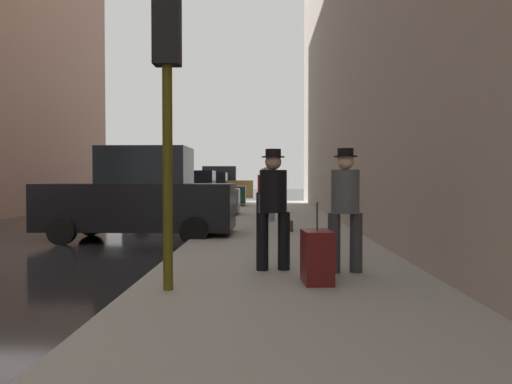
# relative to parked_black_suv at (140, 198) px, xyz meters

# --- Properties ---
(sidewalk) EXTENTS (4.00, 40.00, 0.15)m
(sidewalk) POSITION_rel_parked_black_suv_xyz_m (3.35, -1.92, -0.96)
(sidewalk) COLOR gray
(sidewalk) RESTS_ON ground_plane
(parked_black_suv) EXTENTS (4.62, 2.10, 2.25)m
(parked_black_suv) POSITION_rel_parked_black_suv_xyz_m (0.00, 0.00, 0.00)
(parked_black_suv) COLOR black
(parked_black_suv) RESTS_ON ground_plane
(parked_gray_coupe) EXTENTS (4.23, 2.11, 1.79)m
(parked_gray_coupe) POSITION_rel_parked_black_suv_xyz_m (0.00, 6.74, -0.18)
(parked_gray_coupe) COLOR slate
(parked_gray_coupe) RESTS_ON ground_plane
(parked_dark_green_sedan) EXTENTS (4.22, 2.10, 1.79)m
(parked_dark_green_sedan) POSITION_rel_parked_black_suv_xyz_m (0.00, 12.82, -0.18)
(parked_dark_green_sedan) COLOR #193828
(parked_dark_green_sedan) RESTS_ON ground_plane
(parked_bronze_suv) EXTENTS (4.66, 2.19, 2.25)m
(parked_bronze_suv) POSITION_rel_parked_black_suv_xyz_m (-0.00, 19.38, 0.00)
(parked_bronze_suv) COLOR brown
(parked_bronze_suv) RESTS_ON ground_plane
(fire_hydrant) EXTENTS (0.42, 0.22, 0.70)m
(fire_hydrant) POSITION_rel_parked_black_suv_xyz_m (1.80, 2.36, -0.54)
(fire_hydrant) COLOR red
(fire_hydrant) RESTS_ON sidewalk
(traffic_light) EXTENTS (0.32, 0.32, 3.60)m
(traffic_light) POSITION_rel_parked_black_suv_xyz_m (1.85, -6.01, 1.73)
(traffic_light) COLOR #514C0F
(traffic_light) RESTS_ON sidewalk
(pedestrian_with_beanie) EXTENTS (0.51, 0.43, 1.78)m
(pedestrian_with_beanie) POSITION_rel_parked_black_suv_xyz_m (4.17, -4.86, 0.10)
(pedestrian_with_beanie) COLOR #333338
(pedestrian_with_beanie) RESTS_ON sidewalk
(pedestrian_with_fedora) EXTENTS (0.52, 0.45, 1.78)m
(pedestrian_with_fedora) POSITION_rel_parked_black_suv_xyz_m (3.15, -4.69, 0.10)
(pedestrian_with_fedora) COLOR black
(pedestrian_with_fedora) RESTS_ON sidewalk
(pedestrian_in_jeans) EXTENTS (0.50, 0.40, 1.71)m
(pedestrian_in_jeans) POSITION_rel_parked_black_suv_xyz_m (3.08, 3.73, 0.07)
(pedestrian_in_jeans) COLOR #728CB2
(pedestrian_in_jeans) RESTS_ON sidewalk
(pedestrian_in_red_jacket) EXTENTS (0.51, 0.42, 1.71)m
(pedestrian_in_red_jacket) POSITION_rel_parked_black_suv_xyz_m (2.96, 5.58, 0.07)
(pedestrian_in_red_jacket) COLOR black
(pedestrian_in_red_jacket) RESTS_ON sidewalk
(rolling_suitcase) EXTENTS (0.40, 0.59, 1.04)m
(rolling_suitcase) POSITION_rel_parked_black_suv_xyz_m (3.70, -5.60, -0.54)
(rolling_suitcase) COLOR #591414
(rolling_suitcase) RESTS_ON sidewalk
(duffel_bag) EXTENTS (0.32, 0.44, 0.28)m
(duffel_bag) POSITION_rel_parked_black_suv_xyz_m (3.57, 0.77, -0.74)
(duffel_bag) COLOR #472D19
(duffel_bag) RESTS_ON sidewalk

